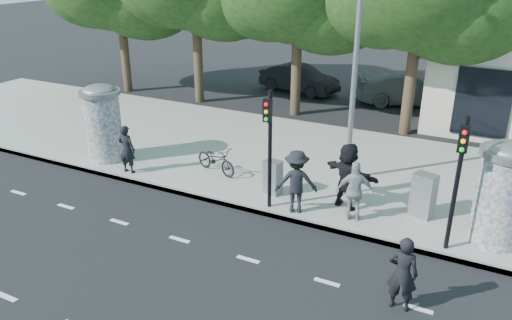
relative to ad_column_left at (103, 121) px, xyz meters
The scene contains 19 objects.
ground 8.63m from the ad_column_left, 32.01° to the right, with size 120.00×120.00×0.00m, color black.
sidewalk 7.94m from the ad_column_left, 22.62° to the left, with size 40.00×8.00×0.15m, color gray.
curb 7.41m from the ad_column_left, ahead, with size 40.00×0.10×0.16m, color slate.
lane_dash_far 7.99m from the ad_column_left, 23.29° to the right, with size 32.00×0.12×0.01m, color silver.
ad_column_left is the anchor object (origin of this frame).
ad_column_right 12.40m from the ad_column_left, ahead, with size 1.36×1.36×2.65m.
traffic_pole_near 6.67m from the ad_column_left, ahead, with size 0.22×0.31×3.40m.
traffic_pole_far 11.44m from the ad_column_left, ahead, with size 0.22×0.31×3.40m.
street_lamp 8.90m from the ad_column_left, 14.94° to the left, with size 0.25×0.93×8.00m.
ped_b 1.66m from the ad_column_left, 21.41° to the right, with size 0.59×0.39×1.61m, color black.
ped_d 7.41m from the ad_column_left, ahead, with size 1.17×0.67×1.81m, color black.
ped_e 8.97m from the ad_column_left, ahead, with size 0.99×0.56×1.68m, color #9C9C9F.
ped_f 8.57m from the ad_column_left, ahead, with size 1.79×0.64×1.93m, color black.
man_road 11.30m from the ad_column_left, 16.63° to the right, with size 0.61×0.40×1.68m, color black.
bicycle 4.20m from the ad_column_left, 10.02° to the left, with size 1.71×0.59×0.90m, color black.
cabinet_left 6.39m from the ad_column_left, ahead, with size 0.50×0.36×1.05m, color gray.
cabinet_right 10.61m from the ad_column_left, ahead, with size 0.59×0.43×1.24m, color gray.
car_mid 12.16m from the ad_column_left, 78.71° to the left, with size 4.27×1.49×1.41m, color black.
car_right 14.61m from the ad_column_left, 57.22° to the left, with size 4.91×2.00×1.43m, color slate.
Camera 1 is at (4.75, -7.59, 6.88)m, focal length 35.00 mm.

